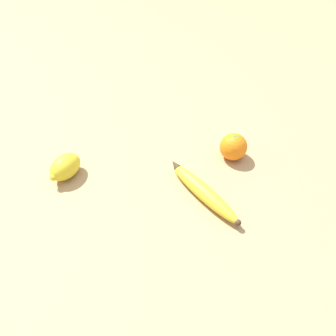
{
  "coord_description": "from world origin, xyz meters",
  "views": [
    {
      "loc": [
        0.49,
        0.2,
        0.56
      ],
      "look_at": [
        -0.01,
        -0.02,
        0.03
      ],
      "focal_mm": 35.0,
      "sensor_mm": 36.0,
      "label": 1
    }
  ],
  "objects": [
    {
      "name": "ground_plane",
      "position": [
        0.0,
        0.0,
        0.0
      ],
      "size": [
        3.0,
        3.0,
        0.0
      ],
      "primitive_type": "plane",
      "color": "tan"
    },
    {
      "name": "orange",
      "position": [
        -0.13,
        0.1,
        0.03
      ],
      "size": [
        0.07,
        0.07,
        0.07
      ],
      "color": "orange",
      "rests_on": "ground_plane"
    },
    {
      "name": "banana",
      "position": [
        0.02,
        0.07,
        0.02
      ],
      "size": [
        0.13,
        0.21,
        0.04
      ],
      "rotation": [
        0.0,
        0.0,
        4.21
      ],
      "color": "yellow",
      "rests_on": "ground_plane"
    },
    {
      "name": "lemon",
      "position": [
        0.09,
        -0.24,
        0.03
      ],
      "size": [
        0.09,
        0.06,
        0.06
      ],
      "rotation": [
        0.0,
        0.0,
        6.18
      ],
      "color": "yellow",
      "rests_on": "ground_plane"
    }
  ]
}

